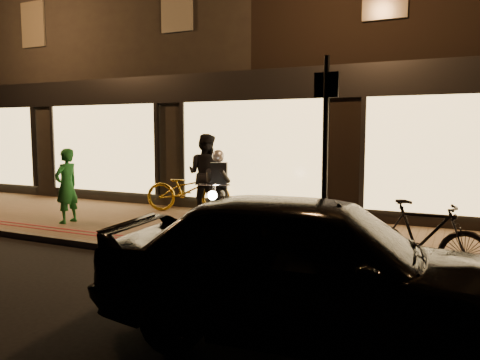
# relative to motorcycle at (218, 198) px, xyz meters

# --- Properties ---
(ground) EXTENTS (90.00, 90.00, 0.00)m
(ground) POSITION_rel_motorcycle_xyz_m (-0.14, -2.06, -0.73)
(ground) COLOR black
(ground) RESTS_ON ground
(sidewalk) EXTENTS (50.00, 4.00, 0.12)m
(sidewalk) POSITION_rel_motorcycle_xyz_m (-0.14, -0.06, -0.67)
(sidewalk) COLOR brown
(sidewalk) RESTS_ON ground
(kerb_stone) EXTENTS (50.00, 0.14, 0.12)m
(kerb_stone) POSITION_rel_motorcycle_xyz_m (-0.14, -2.01, -0.67)
(kerb_stone) COLOR #59544C
(kerb_stone) RESTS_ON ground
(red_kerb_lines) EXTENTS (50.00, 0.26, 0.01)m
(red_kerb_lines) POSITION_rel_motorcycle_xyz_m (-0.14, -1.51, -0.61)
(red_kerb_lines) COLOR maroon
(red_kerb_lines) RESTS_ON sidewalk
(building_row) EXTENTS (48.00, 10.11, 8.50)m
(building_row) POSITION_rel_motorcycle_xyz_m (-0.14, 6.93, 3.51)
(building_row) COLOR black
(building_row) RESTS_ON ground
(motorcycle) EXTENTS (0.87, 1.85, 1.59)m
(motorcycle) POSITION_rel_motorcycle_xyz_m (0.00, 0.00, 0.00)
(motorcycle) COLOR black
(motorcycle) RESTS_ON sidewalk
(sign_post) EXTENTS (0.35, 0.09, 3.00)m
(sign_post) POSITION_rel_motorcycle_xyz_m (2.68, -1.81, 1.06)
(sign_post) COLOR black
(sign_post) RESTS_ON sidewalk
(bicycle_gold) EXTENTS (2.19, 1.33, 1.09)m
(bicycle_gold) POSITION_rel_motorcycle_xyz_m (-1.59, 1.44, -0.07)
(bicycle_gold) COLOR gold
(bicycle_gold) RESTS_ON sidewalk
(bicycle_dark) EXTENTS (1.74, 0.55, 1.03)m
(bicycle_dark) POSITION_rel_motorcycle_xyz_m (3.98, -1.55, -0.10)
(bicycle_dark) COLOR black
(bicycle_dark) RESTS_ON sidewalk
(person_green) EXTENTS (0.38, 0.58, 1.60)m
(person_green) POSITION_rel_motorcycle_xyz_m (-3.19, -0.89, 0.18)
(person_green) COLOR #1D6D2D
(person_green) RESTS_ON sidewalk
(person_dark) EXTENTS (0.94, 0.74, 1.90)m
(person_dark) POSITION_rel_motorcycle_xyz_m (-1.12, 1.48, 0.33)
(person_dark) COLOR black
(person_dark) RESTS_ON sidewalk
(parked_car) EXTENTS (4.59, 2.22, 1.51)m
(parked_car) POSITION_rel_motorcycle_xyz_m (3.14, -3.81, 0.02)
(parked_car) COLOR black
(parked_car) RESTS_ON ground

